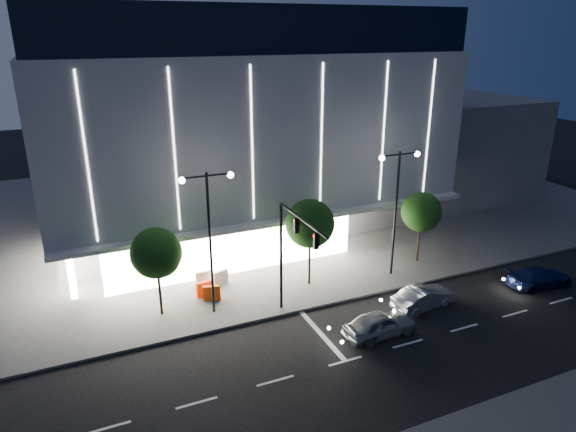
% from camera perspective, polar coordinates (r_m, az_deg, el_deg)
% --- Properties ---
extents(ground, '(160.00, 160.00, 0.00)m').
position_cam_1_polar(ground, '(28.64, 1.24, -15.16)').
color(ground, black).
rests_on(ground, ground).
extents(sidewalk_museum, '(70.00, 40.00, 0.15)m').
position_cam_1_polar(sidewalk_museum, '(50.35, -5.11, 0.90)').
color(sidewalk_museum, '#474747').
rests_on(sidewalk_museum, ground).
extents(museum, '(30.00, 25.80, 18.00)m').
position_cam_1_polar(museum, '(45.95, -7.20, 10.82)').
color(museum, '#4C4C51').
rests_on(museum, ground).
extents(annex_building, '(16.00, 20.00, 10.00)m').
position_cam_1_polar(annex_building, '(58.88, 14.64, 8.11)').
color(annex_building, '#4C4C51').
rests_on(annex_building, ground).
extents(traffic_mast, '(0.33, 5.89, 7.07)m').
position_cam_1_polar(traffic_mast, '(29.21, 0.34, -3.11)').
color(traffic_mast, black).
rests_on(traffic_mast, ground).
extents(street_lamp_west, '(3.16, 0.36, 9.00)m').
position_cam_1_polar(street_lamp_west, '(29.97, -8.75, -0.82)').
color(street_lamp_west, black).
rests_on(street_lamp_west, ground).
extents(street_lamp_east, '(3.16, 0.36, 9.00)m').
position_cam_1_polar(street_lamp_east, '(35.34, 11.99, 2.21)').
color(street_lamp_east, black).
rests_on(street_lamp_east, ground).
extents(tree_left, '(3.02, 3.02, 5.72)m').
position_cam_1_polar(tree_left, '(31.09, -14.37, -4.29)').
color(tree_left, black).
rests_on(tree_left, ground).
extents(tree_mid, '(3.25, 3.25, 6.15)m').
position_cam_1_polar(tree_mid, '(33.75, 2.48, -1.13)').
color(tree_mid, black).
rests_on(tree_mid, ground).
extents(tree_right, '(2.91, 2.91, 5.51)m').
position_cam_1_polar(tree_right, '(38.51, 14.58, 0.23)').
color(tree_right, black).
rests_on(tree_right, ground).
extents(car_lead, '(4.47, 2.03, 1.49)m').
position_cam_1_polar(car_lead, '(30.20, 10.12, -11.78)').
color(car_lead, gray).
rests_on(car_lead, ground).
extents(car_second, '(4.45, 2.03, 1.42)m').
position_cam_1_polar(car_second, '(33.62, 14.85, -8.73)').
color(car_second, '#ACAFB4').
rests_on(car_second, ground).
extents(car_third, '(4.78, 2.32, 1.34)m').
position_cam_1_polar(car_third, '(39.04, 26.17, -6.11)').
color(car_third, '#152050').
rests_on(car_third, ground).
extents(barrier_a, '(1.13, 0.41, 1.00)m').
position_cam_1_polar(barrier_a, '(34.08, -9.28, -7.98)').
color(barrier_a, '#E9470C').
rests_on(barrier_a, sidewalk_museum).
extents(barrier_b, '(1.11, 0.28, 1.00)m').
position_cam_1_polar(barrier_b, '(35.46, -9.35, -6.82)').
color(barrier_b, silver).
rests_on(barrier_b, sidewalk_museum).
extents(barrier_c, '(1.13, 0.52, 1.00)m').
position_cam_1_polar(barrier_c, '(33.49, -8.47, -8.46)').
color(barrier_c, '#EB4A0D').
rests_on(barrier_c, sidewalk_museum).
extents(barrier_d, '(1.13, 0.56, 1.00)m').
position_cam_1_polar(barrier_d, '(35.39, -7.52, -6.77)').
color(barrier_d, silver).
rests_on(barrier_d, sidewalk_museum).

